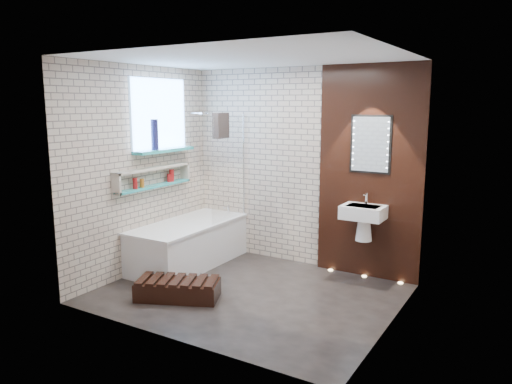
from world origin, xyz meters
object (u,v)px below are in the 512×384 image
Objects in this scene: led_mirror at (371,144)px; walnut_step at (178,290)px; bathtub at (189,243)px; bath_screen at (229,168)px; washbasin at (363,217)px.

walnut_step is at bearing -131.26° from led_mirror.
bathtub is 2.49× the size of led_mirror.
walnut_step is (-1.55, -1.77, -1.55)m from led_mirror.
bathtub is 1.14m from bath_screen.
washbasin is 0.65× the size of walnut_step.
led_mirror is at bearing 10.66° from bath_screen.
led_mirror is (1.82, 0.34, 0.37)m from bath_screen.
led_mirror is at bearing 90.00° from washbasin.
bath_screen is 1.87m from walnut_step.
bath_screen reaches higher than washbasin.
washbasin reaches higher than bathtub.
washbasin is at bearing -90.00° from led_mirror.
washbasin is (1.82, 0.18, -0.49)m from bath_screen.
led_mirror is 0.78× the size of walnut_step.
bathtub is 2.68m from led_mirror.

